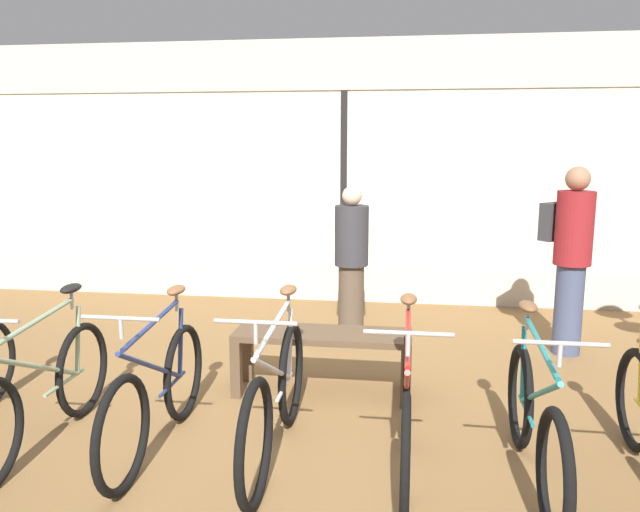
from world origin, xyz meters
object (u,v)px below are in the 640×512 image
at_px(bicycle_center_left, 157,394).
at_px(customer_by_window, 351,260).
at_px(bicycle_left, 41,393).
at_px(bicycle_right, 535,424).
at_px(bicycle_center_right, 406,411).
at_px(bicycle_center, 277,398).
at_px(display_bench, 323,343).
at_px(customer_near_rack, 571,254).

height_order(bicycle_center_left, customer_by_window, customer_by_window).
bearing_deg(bicycle_left, bicycle_right, 0.12).
bearing_deg(bicycle_center_right, bicycle_center_left, 177.86).
height_order(bicycle_center, display_bench, bicycle_center).
bearing_deg(display_bench, bicycle_center_right, -59.37).
height_order(display_bench, customer_by_window, customer_by_window).
relative_size(bicycle_center_right, customer_by_window, 1.10).
bearing_deg(bicycle_center_right, display_bench, 120.63).
bearing_deg(customer_by_window, bicycle_right, -63.39).
height_order(bicycle_center_right, display_bench, bicycle_center_right).
distance_m(bicycle_left, bicycle_center_left, 0.76).
bearing_deg(bicycle_right, bicycle_center_left, 177.79).
distance_m(bicycle_right, customer_near_rack, 2.63).
xyz_separation_m(bicycle_right, customer_near_rack, (0.75, 2.45, 0.58)).
height_order(bicycle_center_left, bicycle_center, bicycle_center).
xyz_separation_m(bicycle_center_left, bicycle_center_right, (1.60, -0.06, 0.01)).
bearing_deg(bicycle_right, bicycle_left, -179.88).
bearing_deg(bicycle_right, customer_by_window, 116.61).
height_order(bicycle_center_right, customer_by_window, customer_by_window).
relative_size(bicycle_center, bicycle_center_right, 1.04).
relative_size(bicycle_left, bicycle_center_right, 1.03).
xyz_separation_m(display_bench, customer_near_rack, (2.15, 1.30, 0.54)).
distance_m(bicycle_right, display_bench, 1.82).
height_order(display_bench, customer_near_rack, customer_near_rack).
height_order(bicycle_center_left, bicycle_right, bicycle_center_left).
bearing_deg(bicycle_center, customer_near_rack, 45.59).
xyz_separation_m(customer_near_rack, customer_by_window, (-2.07, 0.19, -0.14)).
bearing_deg(bicycle_center_right, bicycle_right, -2.38).
xyz_separation_m(bicycle_center_left, customer_by_window, (1.02, 2.54, 0.43)).
height_order(customer_near_rack, customer_by_window, customer_near_rack).
distance_m(display_bench, customer_by_window, 1.54).
bearing_deg(customer_by_window, bicycle_center_right, -77.54).
height_order(bicycle_center_right, bicycle_right, bicycle_center_right).
bearing_deg(bicycle_center, customer_by_window, 84.69).
xyz_separation_m(bicycle_left, display_bench, (1.69, 1.16, 0.03)).
relative_size(bicycle_center_left, customer_by_window, 1.08).
relative_size(bicycle_center_right, display_bench, 1.23).
distance_m(bicycle_center, customer_by_window, 2.58).
bearing_deg(bicycle_center_left, bicycle_left, -172.64).
height_order(bicycle_left, bicycle_center_left, same).
bearing_deg(bicycle_right, bicycle_center, 176.38).
distance_m(bicycle_left, customer_near_rack, 4.60).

